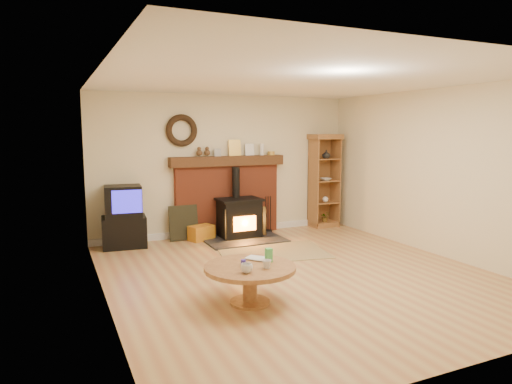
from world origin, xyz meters
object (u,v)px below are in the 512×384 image
wood_stove (240,219)px  coffee_table (250,273)px  curio_cabinet (324,181)px  tv_unit (124,218)px

wood_stove → coffee_table: bearing=-110.3°
curio_cabinet → coffee_table: size_ratio=1.81×
tv_unit → coffee_table: tv_unit is taller
tv_unit → curio_cabinet: size_ratio=0.56×
wood_stove → curio_cabinet: (1.96, 0.28, 0.59)m
wood_stove → tv_unit: 2.03m
tv_unit → curio_cabinet: bearing=1.2°
wood_stove → tv_unit: (-2.02, 0.19, 0.15)m
curio_cabinet → coffee_table: 4.52m
wood_stove → tv_unit: wood_stove is taller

